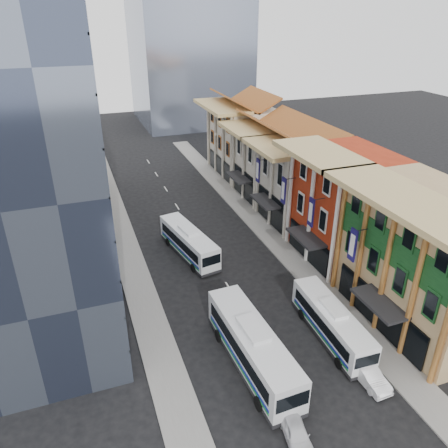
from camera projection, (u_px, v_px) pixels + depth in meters
name	position (u px, v px, depth m)	size (l,w,h in m)	color
ground	(303.00, 403.00, 30.99)	(200.00, 200.00, 0.00)	black
sidewalk_right	(275.00, 241.00, 52.03)	(3.00, 90.00, 0.15)	slate
sidewalk_left	(133.00, 267.00, 46.88)	(3.00, 90.00, 0.15)	slate
shophouse_tan	(427.00, 261.00, 36.75)	(8.00, 14.00, 12.00)	tan
shophouse_red	(345.00, 206.00, 46.84)	(8.00, 10.00, 12.00)	#A32C12
shophouse_cream_near	(301.00, 184.00, 55.28)	(8.00, 9.00, 10.00)	beige
shophouse_cream_mid	(271.00, 163.00, 62.84)	(8.00, 9.00, 10.00)	beige
shophouse_cream_far	(243.00, 140.00, 71.45)	(8.00, 12.00, 11.00)	beige
office_tower	(15.00, 148.00, 35.09)	(12.00, 26.00, 30.00)	#374057
office_block_far	(47.00, 158.00, 58.32)	(10.00, 18.00, 14.00)	gray
bus_left_near	(253.00, 346.00, 33.36)	(2.82, 12.04, 3.86)	silver
bus_left_far	(189.00, 242.00, 48.64)	(2.46, 10.50, 3.37)	white
bus_right	(332.00, 322.00, 36.40)	(2.36, 10.07, 3.23)	white
sedan_left	(296.00, 433.00, 28.10)	(1.52, 3.76, 1.28)	silver
sedan_right	(368.00, 374.00, 32.52)	(1.45, 4.14, 1.37)	silver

